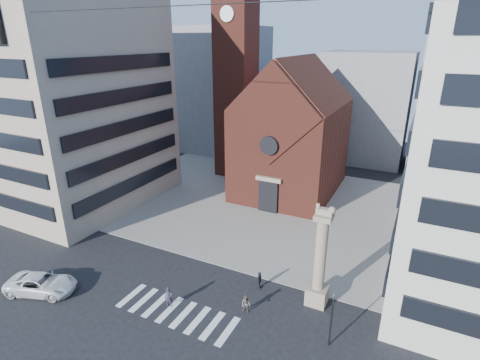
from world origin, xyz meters
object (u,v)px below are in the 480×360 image
traffic_light (331,319)px  pedestrian_0 (169,297)px  lion_column (320,266)px  white_car (41,284)px  pedestrian_1 (246,304)px  scooter_0 (231,196)px  pedestrian_2 (259,280)px

traffic_light → pedestrian_0: 12.55m
lion_column → white_car: (-21.01, -8.95, -2.67)m
lion_column → pedestrian_1: 6.43m
scooter_0 → pedestrian_2: bearing=-57.5°
traffic_light → scooter_0: bearing=133.0°
white_car → pedestrian_2: (16.11, 8.61, -0.01)m
pedestrian_0 → scooter_0: (-5.47, 20.81, -0.41)m
lion_column → white_car: size_ratio=1.53×
pedestrian_1 → scooter_0: (-11.23, 18.73, -0.31)m
traffic_light → pedestrian_2: 7.95m
white_car → pedestrian_1: (16.41, 5.34, -0.01)m
pedestrian_0 → pedestrian_2: (5.46, 5.35, -0.10)m
white_car → pedestrian_0: 11.14m
pedestrian_2 → scooter_0: size_ratio=0.98×
lion_column → pedestrian_2: bearing=-176.1°
lion_column → scooter_0: size_ratio=5.42×
white_car → pedestrian_0: (10.65, 3.27, 0.09)m
pedestrian_1 → scooter_0: size_ratio=0.97×
lion_column → pedestrian_0: 12.10m
white_car → pedestrian_2: 18.26m
pedestrian_2 → scooter_0: (-10.93, 15.46, -0.31)m
traffic_light → pedestrian_0: size_ratio=2.44×
lion_column → traffic_light: size_ratio=2.02×
traffic_light → pedestrian_2: traffic_light is taller
lion_column → scooter_0: (-15.83, 15.13, -2.99)m
lion_column → pedestrian_0: bearing=-151.3°
pedestrian_0 → white_car: bearing=175.7°
pedestrian_0 → scooter_0: size_ratio=1.10×
lion_column → pedestrian_1: bearing=-141.9°
traffic_light → lion_column: bearing=116.5°
traffic_light → white_car: 23.57m
white_car → traffic_light: bearing=-97.8°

